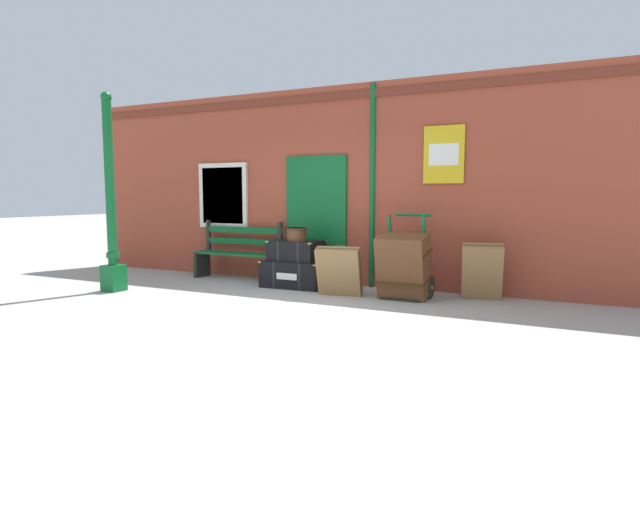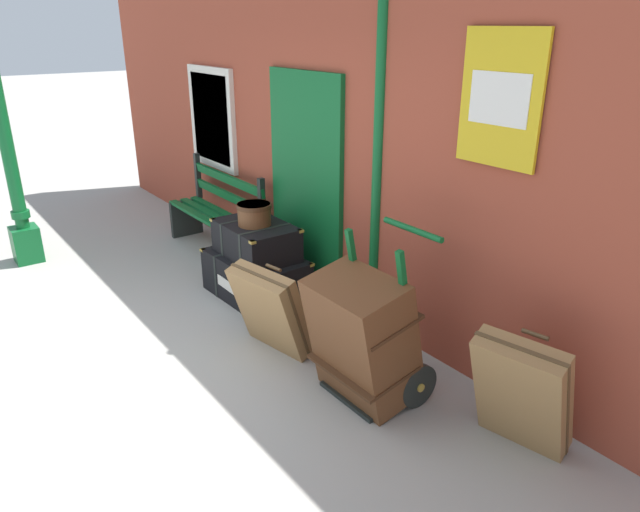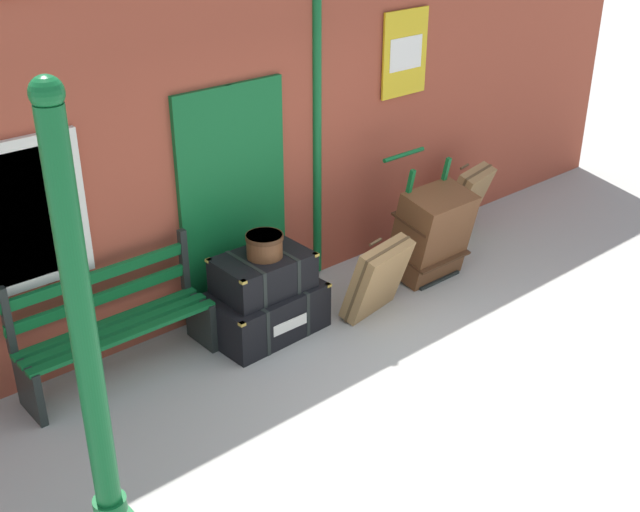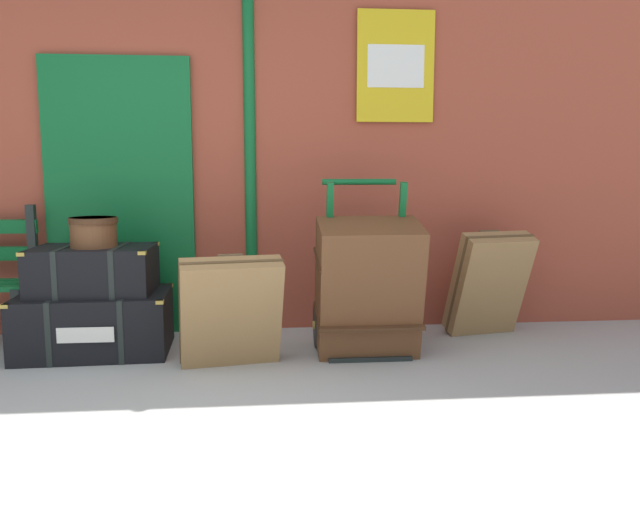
{
  "view_description": "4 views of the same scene",
  "coord_description": "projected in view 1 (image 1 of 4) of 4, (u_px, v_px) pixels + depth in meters",
  "views": [
    {
      "loc": [
        3.71,
        -5.65,
        1.46
      ],
      "look_at": [
        -0.02,
        1.72,
        0.54
      ],
      "focal_mm": 30.75,
      "sensor_mm": 36.0,
      "label": 1
    },
    {
      "loc": [
        3.98,
        -0.68,
        2.49
      ],
      "look_at": [
        0.67,
        1.76,
        0.84
      ],
      "focal_mm": 32.76,
      "sensor_mm": 36.0,
      "label": 2
    },
    {
      "loc": [
        -4.19,
        -3.07,
        3.83
      ],
      "look_at": [
        -0.15,
        1.61,
        0.73
      ],
      "focal_mm": 45.49,
      "sensor_mm": 36.0,
      "label": 3
    },
    {
      "loc": [
        0.62,
        -2.49,
        1.27
      ],
      "look_at": [
        1.0,
        1.65,
        0.69
      ],
      "focal_mm": 35.35,
      "sensor_mm": 36.0,
      "label": 4
    }
  ],
  "objects": [
    {
      "name": "ground_plane",
      "position": [
        259.0,
        313.0,
        6.84
      ],
      "size": [
        60.0,
        60.0,
        0.0
      ],
      "primitive_type": "plane",
      "color": "#A3A099"
    },
    {
      "name": "steamer_trunk_base",
      "position": [
        296.0,
        274.0,
        8.74
      ],
      "size": [
        1.03,
        0.69,
        0.43
      ],
      "color": "black",
      "rests_on": "ground"
    },
    {
      "name": "steamer_trunk_middle",
      "position": [
        296.0,
        251.0,
        8.71
      ],
      "size": [
        0.81,
        0.56,
        0.33
      ],
      "color": "black",
      "rests_on": "steamer_trunk_base"
    },
    {
      "name": "platform_bench",
      "position": [
        239.0,
        254.0,
        9.53
      ],
      "size": [
        1.6,
        0.43,
        1.01
      ],
      "color": "#0F5B28",
      "rests_on": "ground"
    },
    {
      "name": "brick_facade",
      "position": [
        344.0,
        187.0,
        8.97
      ],
      "size": [
        10.4,
        0.35,
        3.2
      ],
      "color": "#9E422D",
      "rests_on": "ground"
    },
    {
      "name": "suitcase_charcoal",
      "position": [
        482.0,
        272.0,
        7.58
      ],
      "size": [
        0.62,
        0.54,
        0.81
      ],
      "color": "olive",
      "rests_on": "ground"
    },
    {
      "name": "large_brown_trunk",
      "position": [
        404.0,
        266.0,
        7.65
      ],
      "size": [
        0.7,
        0.61,
        0.95
      ],
      "color": "brown",
      "rests_on": "ground"
    },
    {
      "name": "round_hatbox",
      "position": [
        297.0,
        233.0,
        8.66
      ],
      "size": [
        0.32,
        0.32,
        0.2
      ],
      "color": "brown",
      "rests_on": "steamer_trunk_middle"
    },
    {
      "name": "porters_trolley",
      "position": [
        407.0,
        279.0,
        7.82
      ],
      "size": [
        0.71,
        0.6,
        1.2
      ],
      "color": "black",
      "rests_on": "ground"
    },
    {
      "name": "lamp_post",
      "position": [
        111.0,
        217.0,
        8.25
      ],
      "size": [
        0.28,
        0.28,
        2.98
      ],
      "color": "#0F5B28",
      "rests_on": "ground"
    },
    {
      "name": "suitcase_beige",
      "position": [
        339.0,
        271.0,
        7.91
      ],
      "size": [
        0.69,
        0.49,
        0.73
      ],
      "color": "olive",
      "rests_on": "ground"
    }
  ]
}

